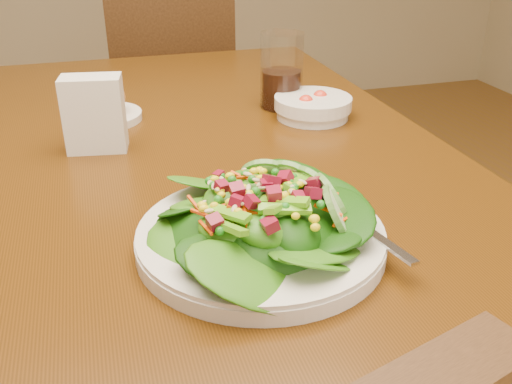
# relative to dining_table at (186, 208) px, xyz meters

# --- Properties ---
(dining_table) EXTENTS (0.90, 1.40, 0.75)m
(dining_table) POSITION_rel_dining_table_xyz_m (0.00, 0.00, 0.00)
(dining_table) COLOR #482708
(dining_table) RESTS_ON ground_plane
(chair_far) EXTENTS (0.42, 0.42, 0.88)m
(chair_far) POSITION_rel_dining_table_xyz_m (0.13, 1.00, -0.18)
(chair_far) COLOR #452912
(chair_far) RESTS_ON ground_plane
(salad_plate) EXTENTS (0.30, 0.30, 0.09)m
(salad_plate) POSITION_rel_dining_table_xyz_m (0.05, -0.31, 0.13)
(salad_plate) COLOR white
(salad_plate) RESTS_ON dining_table
(bread_plate) EXTENTS (0.15, 0.15, 0.07)m
(bread_plate) POSITION_rel_dining_table_xyz_m (-0.12, 0.21, 0.13)
(bread_plate) COLOR white
(bread_plate) RESTS_ON dining_table
(tomato_bowl) EXTENTS (0.15, 0.15, 0.05)m
(tomato_bowl) POSITION_rel_dining_table_xyz_m (0.27, 0.11, 0.12)
(tomato_bowl) COLOR white
(tomato_bowl) RESTS_ON dining_table
(drinking_glass) EXTENTS (0.09, 0.09, 0.15)m
(drinking_glass) POSITION_rel_dining_table_xyz_m (0.24, 0.19, 0.17)
(drinking_glass) COLOR silver
(drinking_glass) RESTS_ON dining_table
(napkin_holder) EXTENTS (0.10, 0.07, 0.13)m
(napkin_holder) POSITION_rel_dining_table_xyz_m (-0.13, 0.06, 0.17)
(napkin_holder) COLOR white
(napkin_holder) RESTS_ON dining_table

